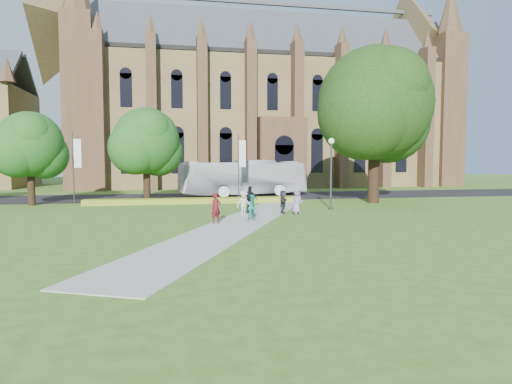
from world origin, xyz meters
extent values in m
plane|color=#3F641E|center=(0.00, 0.00, 0.00)|extent=(160.00, 160.00, 0.00)
cube|color=black|center=(0.00, 20.00, 0.01)|extent=(160.00, 10.00, 0.02)
cube|color=#B2B2A8|center=(0.00, 1.00, 0.02)|extent=(15.58, 28.54, 0.04)
cube|color=gold|center=(-2.00, 13.20, 0.23)|extent=(18.00, 1.40, 0.45)
cube|color=olive|center=(10.00, 40.00, 8.50)|extent=(52.00, 16.00, 17.00)
cube|color=brown|center=(-14.50, 33.00, 10.50)|extent=(3.50, 3.50, 21.00)
cube|color=brown|center=(34.50, 33.00, 10.50)|extent=(3.50, 3.50, 21.00)
cone|color=brown|center=(34.50, 33.00, 24.50)|extent=(3.60, 3.60, 7.00)
cube|color=brown|center=(10.00, 31.00, 4.50)|extent=(6.00, 2.50, 9.00)
cylinder|color=#38383D|center=(7.50, 6.50, 2.40)|extent=(0.14, 0.14, 4.80)
sphere|color=white|center=(7.50, 6.50, 5.02)|extent=(0.44, 0.44, 0.44)
cylinder|color=#38383D|center=(7.50, 6.50, 0.07)|extent=(0.36, 0.36, 0.15)
cylinder|color=#332114|center=(13.00, 11.00, 3.30)|extent=(0.96, 0.96, 6.60)
sphere|color=black|center=(13.00, 11.00, 8.40)|extent=(9.60, 9.60, 9.60)
cylinder|color=#332114|center=(-15.00, 14.00, 1.93)|extent=(0.56, 0.56, 3.85)
sphere|color=#1E4E17|center=(-15.00, 14.00, 4.90)|extent=(5.20, 5.20, 5.20)
cylinder|color=#332114|center=(-6.00, 14.50, 2.06)|extent=(0.60, 0.60, 4.12)
sphere|color=#1E4E17|center=(-6.00, 14.50, 5.25)|extent=(5.60, 5.60, 5.60)
cylinder|color=#38383D|center=(2.00, 15.20, 3.00)|extent=(0.10, 0.10, 6.00)
cube|color=white|center=(2.35, 15.20, 4.20)|extent=(0.60, 0.02, 2.40)
cylinder|color=#38383D|center=(-12.00, 15.20, 3.00)|extent=(0.10, 0.10, 6.00)
cube|color=white|center=(-11.65, 15.20, 4.20)|extent=(0.60, 0.02, 2.40)
imported|color=white|center=(3.26, 20.25, 1.83)|extent=(13.34, 5.48, 3.62)
imported|color=#541317|center=(-1.60, 0.46, 0.91)|extent=(0.76, 0.68, 1.73)
imported|color=#1B8A76|center=(0.70, 1.30, 0.81)|extent=(0.91, 0.82, 1.54)
imported|color=silver|center=(0.58, 3.95, 0.84)|extent=(1.15, 0.86, 1.59)
imported|color=black|center=(1.16, 4.98, 0.96)|extent=(1.15, 0.66, 1.85)
imported|color=gray|center=(4.25, 4.20, 0.86)|extent=(0.93, 0.77, 1.64)
imported|color=#2B2B34|center=(3.38, 4.54, 0.82)|extent=(0.96, 1.51, 1.55)
imported|color=#D194B0|center=(4.43, 4.30, 1.98)|extent=(0.83, 0.83, 0.60)
camera|label=1|loc=(-4.29, -25.22, 3.63)|focal=32.00mm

